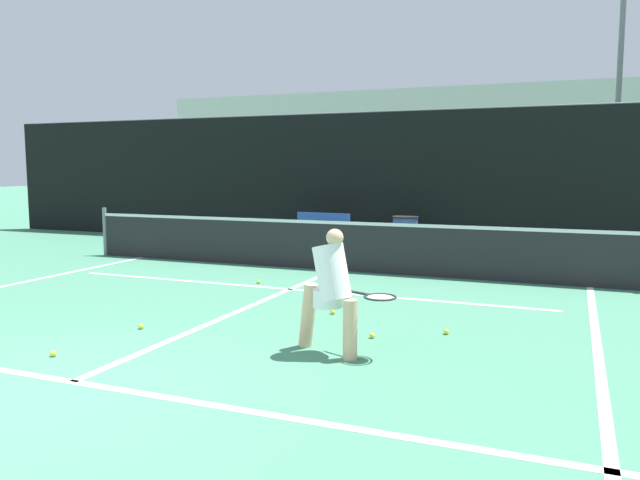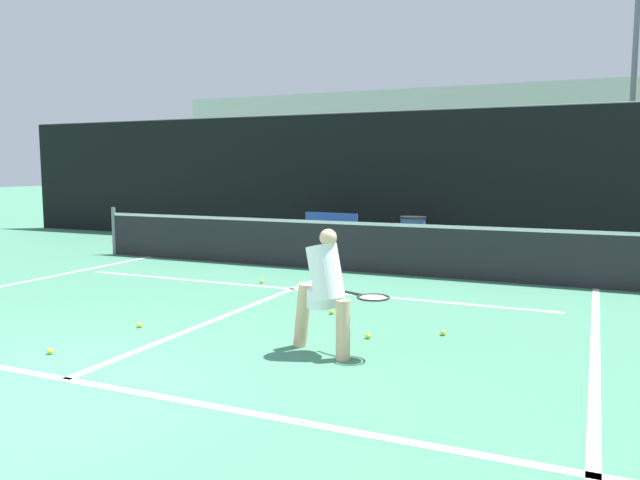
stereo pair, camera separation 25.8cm
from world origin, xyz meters
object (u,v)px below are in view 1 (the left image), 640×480
object	(u,v)px
player_practicing	(331,288)
courtside_bench	(321,230)
parked_car	(293,212)
trash_bin	(405,234)

from	to	relation	value
player_practicing	courtside_bench	size ratio (longest dim) A/B	0.93
parked_car	player_practicing	bearing A→B (deg)	-63.63
courtside_bench	parked_car	distance (m)	4.59
trash_bin	parked_car	bearing A→B (deg)	141.15
courtside_bench	player_practicing	bearing A→B (deg)	-62.94
courtside_bench	parked_car	xyz separation A→B (m)	(-2.51, 3.85, 0.09)
courtside_bench	trash_bin	distance (m)	2.05
trash_bin	parked_car	size ratio (longest dim) A/B	0.20
player_practicing	courtside_bench	bearing A→B (deg)	135.59
parked_car	trash_bin	bearing A→B (deg)	-38.85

